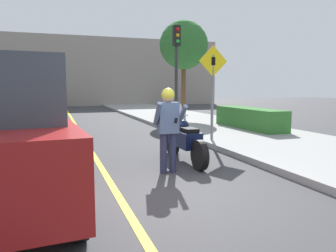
# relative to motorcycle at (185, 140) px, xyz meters

# --- Properties ---
(ground_plane) EXTENTS (80.00, 80.00, 0.00)m
(ground_plane) POSITION_rel_motorcycle_xyz_m (-1.29, -2.27, -0.51)
(ground_plane) COLOR #38383A
(sidewalk_curb) EXTENTS (4.40, 44.00, 0.14)m
(sidewalk_curb) POSITION_rel_motorcycle_xyz_m (3.51, 1.73, -0.44)
(sidewalk_curb) COLOR gray
(sidewalk_curb) RESTS_ON ground
(road_center_line) EXTENTS (0.12, 36.00, 0.01)m
(road_center_line) POSITION_rel_motorcycle_xyz_m (-1.89, 3.73, -0.50)
(road_center_line) COLOR yellow
(road_center_line) RESTS_ON ground
(building_backdrop) EXTENTS (28.00, 1.20, 6.18)m
(building_backdrop) POSITION_rel_motorcycle_xyz_m (-1.29, 23.73, 2.58)
(building_backdrop) COLOR gray
(building_backdrop) RESTS_ON ground
(motorcycle) EXTENTS (0.62, 2.26, 1.30)m
(motorcycle) POSITION_rel_motorcycle_xyz_m (0.00, 0.00, 0.00)
(motorcycle) COLOR black
(motorcycle) RESTS_ON ground
(person_biker) EXTENTS (0.59, 0.47, 1.70)m
(person_biker) POSITION_rel_motorcycle_xyz_m (-0.67, -0.78, 0.53)
(person_biker) COLOR #282D4C
(person_biker) RESTS_ON ground
(crossing_sign) EXTENTS (0.91, 0.08, 2.77)m
(crossing_sign) POSITION_rel_motorcycle_xyz_m (1.66, 1.90, 1.30)
(crossing_sign) COLOR slate
(crossing_sign) RESTS_ON sidewalk_curb
(traffic_light) EXTENTS (0.26, 0.30, 3.88)m
(traffic_light) POSITION_rel_motorcycle_xyz_m (1.71, 5.06, 2.33)
(traffic_light) COLOR #2D2D30
(traffic_light) RESTS_ON sidewalk_curb
(hedge_row) EXTENTS (0.90, 3.69, 0.76)m
(hedge_row) POSITION_rel_motorcycle_xyz_m (4.31, 3.98, 0.02)
(hedge_row) COLOR #33702D
(hedge_row) RESTS_ON sidewalk_curb
(street_tree) EXTENTS (2.53, 2.53, 5.01)m
(street_tree) POSITION_rel_motorcycle_xyz_m (3.73, 9.32, 3.36)
(street_tree) COLOR brown
(street_tree) RESTS_ON sidewalk_curb
(parked_car_grey) EXTENTS (1.88, 4.20, 1.68)m
(parked_car_grey) POSITION_rel_motorcycle_xyz_m (-4.88, 11.05, 0.35)
(parked_car_grey) COLOR black
(parked_car_grey) RESTS_ON ground
(parked_car_green) EXTENTS (1.88, 4.20, 1.68)m
(parked_car_green) POSITION_rel_motorcycle_xyz_m (-4.15, 16.62, 0.35)
(parked_car_green) COLOR black
(parked_car_green) RESTS_ON ground
(parked_car_red) EXTENTS (1.88, 4.20, 1.68)m
(parked_car_red) POSITION_rel_motorcycle_xyz_m (-4.14, 22.75, 0.35)
(parked_car_red) COLOR black
(parked_car_red) RESTS_ON ground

